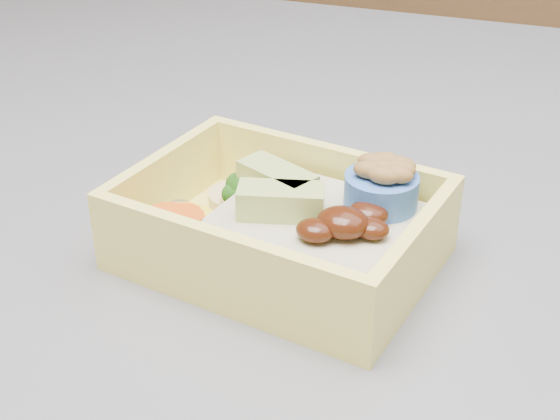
% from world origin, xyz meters
% --- Properties ---
extents(bento_box, '(0.20, 0.16, 0.07)m').
position_xyz_m(bento_box, '(0.16, -0.23, 0.94)').
color(bento_box, '#FDEC68').
rests_on(bento_box, island).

